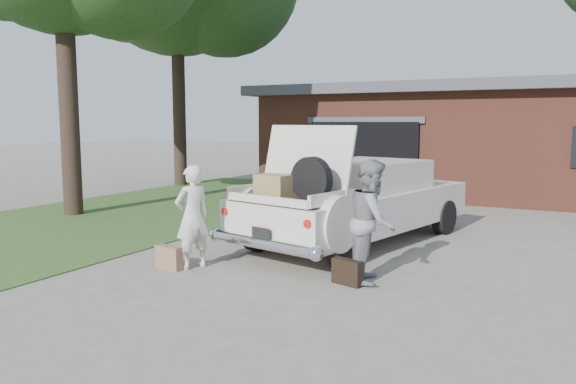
% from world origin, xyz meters
% --- Properties ---
extents(ground, '(90.00, 90.00, 0.00)m').
position_xyz_m(ground, '(0.00, 0.00, 0.00)').
color(ground, gray).
rests_on(ground, ground).
extents(grass_strip, '(6.00, 16.00, 0.02)m').
position_xyz_m(grass_strip, '(-5.50, 3.00, 0.01)').
color(grass_strip, '#2D4C1E').
rests_on(grass_strip, ground).
extents(house, '(12.80, 7.80, 3.30)m').
position_xyz_m(house, '(0.98, 11.47, 1.67)').
color(house, brown).
rests_on(house, ground).
extents(sedan, '(3.07, 5.54, 2.15)m').
position_xyz_m(sedan, '(0.48, 2.36, 0.77)').
color(sedan, beige).
rests_on(sedan, ground).
extents(woman_left, '(0.55, 0.67, 1.57)m').
position_xyz_m(woman_left, '(-1.04, -0.52, 0.78)').
color(woman_left, beige).
rests_on(woman_left, ground).
extents(woman_right, '(0.84, 0.96, 1.70)m').
position_xyz_m(woman_right, '(1.59, 0.09, 0.85)').
color(woman_right, gray).
rests_on(woman_right, ground).
extents(suitcase_left, '(0.47, 0.19, 0.35)m').
position_xyz_m(suitcase_left, '(-1.31, -0.74, 0.18)').
color(suitcase_left, '#956B4B').
rests_on(suitcase_left, ground).
extents(suitcase_right, '(0.47, 0.26, 0.35)m').
position_xyz_m(suitcase_right, '(1.36, -0.24, 0.17)').
color(suitcase_right, black).
rests_on(suitcase_right, ground).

